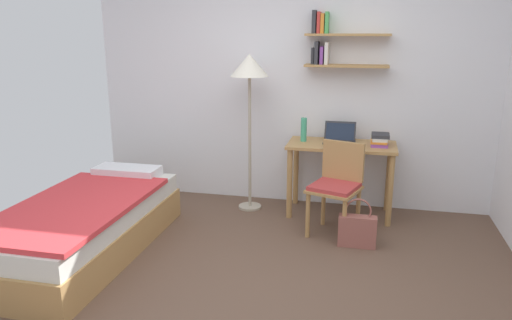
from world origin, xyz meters
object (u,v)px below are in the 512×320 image
bed (86,226)px  laptop (340,137)px  standing_lamp (249,74)px  desk (341,158)px  book_stack (379,140)px  water_bottle (304,130)px  desk_chair (337,184)px  handbag (357,230)px

bed → laptop: laptop is taller
bed → standing_lamp: size_ratio=1.25×
desk → book_stack: bearing=0.4°
book_stack → water_bottle: bearing=178.0°
bed → book_stack: (2.39, 1.39, 0.56)m
desk_chair → bed: bearing=-156.2°
bed → desk: size_ratio=1.89×
bed → handbag: (2.24, 0.63, -0.09)m
bed → water_bottle: water_bottle is taller
water_bottle → handbag: (0.59, -0.78, -0.71)m
bed → laptop: bearing=35.9°
desk → water_bottle: (-0.39, 0.03, 0.26)m
standing_lamp → water_bottle: standing_lamp is taller
bed → water_bottle: size_ratio=8.35×
desk → handbag: size_ratio=2.41×
water_bottle → handbag: size_ratio=0.55×
standing_lamp → water_bottle: 0.78m
bed → standing_lamp: bearing=50.8°
desk_chair → book_stack: bearing=53.4°
desk → book_stack: 0.41m
bed → standing_lamp: (1.10, 1.35, 1.17)m
bed → book_stack: book_stack is taller
laptop → water_bottle: water_bottle is taller
standing_lamp → handbag: standing_lamp is taller
book_stack → desk_chair: bearing=-126.6°
laptop → water_bottle: bearing=-174.2°
desk → standing_lamp: 1.24m
water_bottle → desk: bearing=-4.2°
water_bottle → book_stack: 0.75m
laptop → water_bottle: 0.37m
handbag → desk: bearing=105.1°
handbag → desk_chair: bearing=128.6°
desk → standing_lamp: size_ratio=0.66×
desk → laptop: laptop is taller
desk_chair → book_stack: 0.69m
book_stack → handbag: bearing=-101.8°
laptop → desk: bearing=-67.4°
standing_lamp → laptop: 1.10m
desk → standing_lamp: (-0.93, -0.04, 0.81)m
desk → water_bottle: 0.47m
book_stack → desk: bearing=-179.6°
standing_lamp → book_stack: size_ratio=6.65×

